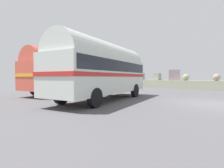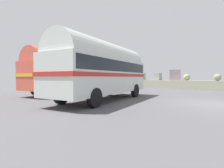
% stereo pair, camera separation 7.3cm
% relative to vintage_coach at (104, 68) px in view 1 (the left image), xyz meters
% --- Properties ---
extents(ground, '(32.00, 26.00, 0.02)m').
position_rel_vintage_coach_xyz_m(ground, '(5.37, 2.96, -2.04)').
color(ground, '#525054').
extents(vintage_coach, '(4.58, 8.91, 3.70)m').
position_rel_vintage_coach_xyz_m(vintage_coach, '(0.00, 0.00, 0.00)').
color(vintage_coach, black).
rests_on(vintage_coach, ground).
extents(second_coach, '(4.37, 8.91, 3.70)m').
position_rel_vintage_coach_xyz_m(second_coach, '(-5.38, 0.84, 0.00)').
color(second_coach, black).
rests_on(second_coach, ground).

